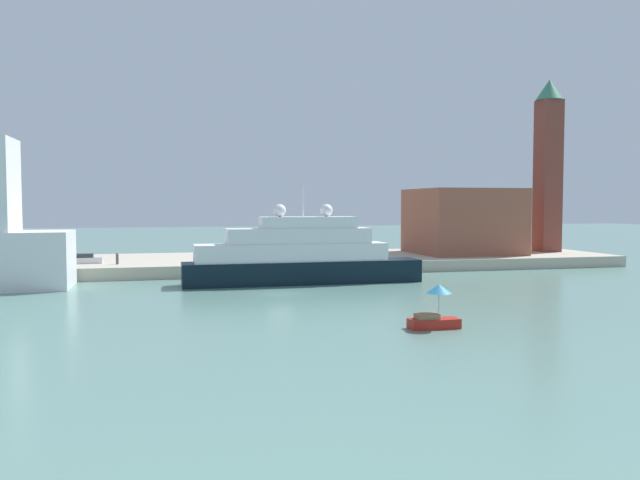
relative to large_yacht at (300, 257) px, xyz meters
The scene contains 10 objects.
ground 9.65m from the large_yacht, 114.79° to the right, with size 400.00×400.00×0.00m, color slate.
quay_dock 19.63m from the large_yacht, 101.32° to the left, with size 110.00×22.78×1.59m, color #B7AD99.
large_yacht is the anchor object (origin of this frame).
small_motorboat 29.20m from the large_yacht, 81.87° to the right, with size 3.81×1.93×3.32m.
work_barge 29.11m from the large_yacht, behind, with size 4.84×1.53×0.92m, color olive.
harbor_building 35.63m from the large_yacht, 31.84° to the left, with size 14.88×14.79×10.07m, color #93513D.
bell_tower 50.40m from the large_yacht, 22.45° to the left, with size 4.37×4.37×27.63m.
parked_car 29.45m from the large_yacht, 150.03° to the left, with size 4.53×1.63×1.29m.
person_figure 24.60m from the large_yacht, 149.65° to the left, with size 0.36×0.36×1.61m.
mooring_bollard 9.76m from the large_yacht, 115.63° to the left, with size 0.53×0.53×0.84m, color black.
Camera 1 is at (-11.71, -64.14, 9.28)m, focal length 35.70 mm.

